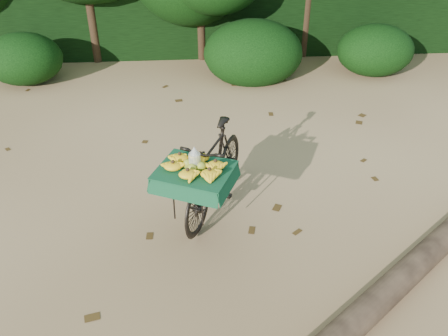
{
  "coord_description": "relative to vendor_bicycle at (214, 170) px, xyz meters",
  "views": [
    {
      "loc": [
        0.25,
        -4.84,
        3.73
      ],
      "look_at": [
        0.58,
        -0.31,
        0.79
      ],
      "focal_mm": 38.0,
      "sensor_mm": 36.0,
      "label": 1
    }
  ],
  "objects": [
    {
      "name": "bush_clumps",
      "position": [
        0.02,
        4.31,
        -0.12
      ],
      "size": [
        8.8,
        1.7,
        0.9
      ],
      "primitive_type": null,
      "color": "black",
      "rests_on": "ground"
    },
    {
      "name": "leaf_litter",
      "position": [
        -0.48,
        0.66,
        -0.57
      ],
      "size": [
        7.0,
        7.3,
        0.01
      ],
      "primitive_type": null,
      "color": "#442E12",
      "rests_on": "ground"
    },
    {
      "name": "fallen_log",
      "position": [
        1.96,
        -1.43,
        -0.43
      ],
      "size": [
        3.28,
        2.65,
        0.28
      ],
      "primitive_type": "cylinder",
      "rotation": [
        1.57,
        0.0,
        -0.91
      ],
      "color": "brown",
      "rests_on": "ground"
    },
    {
      "name": "ground",
      "position": [
        -0.48,
        0.01,
        -0.57
      ],
      "size": [
        80.0,
        80.0,
        0.0
      ],
      "primitive_type": "plane",
      "color": "tan",
      "rests_on": "ground"
    },
    {
      "name": "hedge_backdrop",
      "position": [
        -0.48,
        6.31,
        0.33
      ],
      "size": [
        26.0,
        1.8,
        1.8
      ],
      "primitive_type": "cube",
      "color": "black",
      "rests_on": "ground"
    },
    {
      "name": "vendor_bicycle",
      "position": [
        0.0,
        0.0,
        0.0
      ],
      "size": [
        1.35,
        1.96,
        1.12
      ],
      "rotation": [
        0.0,
        0.0,
        -0.42
      ],
      "color": "black",
      "rests_on": "ground"
    }
  ]
}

